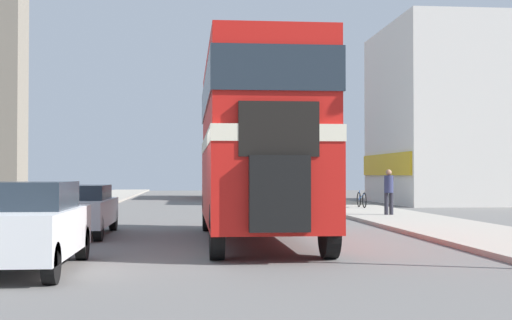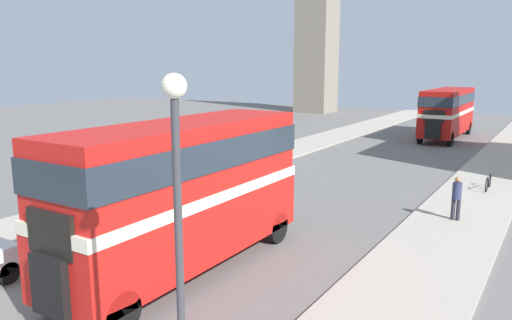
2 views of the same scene
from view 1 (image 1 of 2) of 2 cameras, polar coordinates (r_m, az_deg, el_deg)
ground_plane at (r=14.25m, az=-1.69°, el=-7.80°), size 120.00×120.00×0.00m
double_decker_bus at (r=17.47m, az=0.01°, el=2.13°), size 2.50×9.23×4.47m
bus_distant at (r=49.95m, az=-2.55°, el=-0.26°), size 2.56×9.84×4.09m
car_parked_near at (r=12.83m, az=-18.28°, el=-4.96°), size 1.81×4.02×1.52m
car_parked_mid at (r=19.83m, az=-14.09°, el=-3.81°), size 1.75×4.32×1.36m
pedestrian_walking at (r=27.57m, az=10.57°, el=-2.30°), size 0.35×0.35×1.72m
bicycle_on_pavement at (r=33.42m, az=8.44°, el=-3.16°), size 0.05×1.76×0.78m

